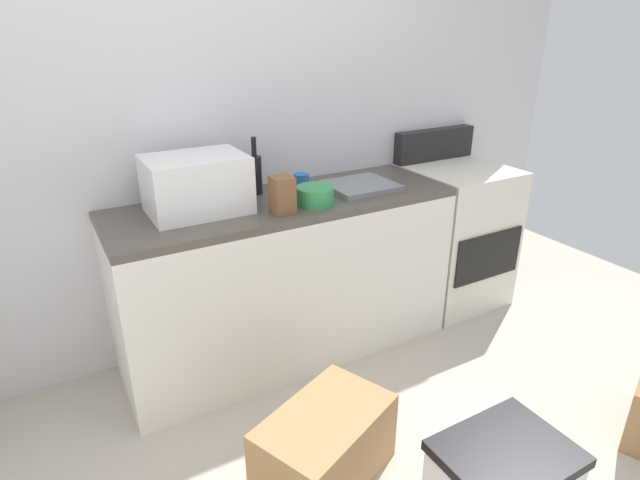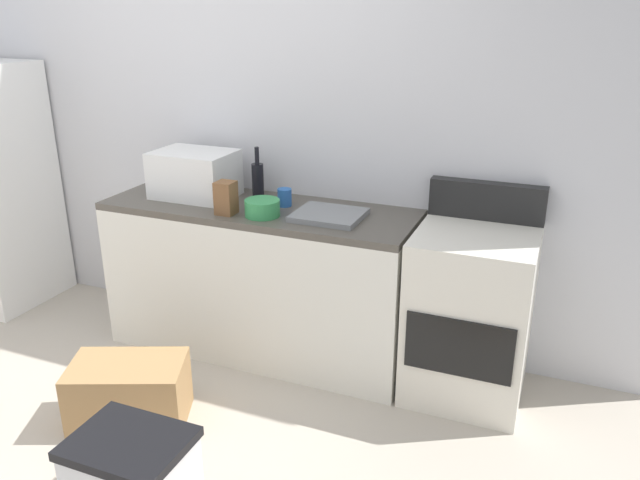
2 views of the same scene
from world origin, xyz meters
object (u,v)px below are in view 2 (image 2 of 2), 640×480
coffee_mug (285,197)px  storage_bin (133,478)px  stove_oven (470,312)px  microwave (195,174)px  mixing_bowl (262,208)px  cardboard_box_medium (129,392)px  wine_bottle (258,179)px  knife_block (226,198)px

coffee_mug → storage_bin: size_ratio=0.22×
stove_oven → coffee_mug: stove_oven is taller
stove_oven → storage_bin: 1.81m
microwave → mixing_bowl: bearing=-19.0°
cardboard_box_medium → coffee_mug: bearing=66.8°
wine_bottle → knife_block: (-0.01, -0.35, -0.02)m
stove_oven → coffee_mug: 1.19m
microwave → wine_bottle: bearing=19.5°
stove_oven → knife_block: 1.43m
coffee_mug → knife_block: 0.34m
stove_oven → cardboard_box_medium: stove_oven is taller
wine_bottle → coffee_mug: bearing=-24.6°
wine_bottle → coffee_mug: size_ratio=3.00×
stove_oven → storage_bin: (-1.08, -1.42, -0.27)m
knife_block → stove_oven: bearing=8.2°
microwave → coffee_mug: size_ratio=4.60×
cardboard_box_medium → stove_oven: bearing=31.2°
wine_bottle → storage_bin: size_ratio=0.65×
cardboard_box_medium → storage_bin: size_ratio=1.21×
coffee_mug → stove_oven: bearing=-3.1°
stove_oven → wine_bottle: 1.42m
stove_oven → mixing_bowl: size_ratio=5.79×
microwave → stove_oven: bearing=-1.2°
knife_block → storage_bin: 1.49m
mixing_bowl → cardboard_box_medium: (-0.38, -0.76, -0.78)m
stove_oven → storage_bin: size_ratio=2.39×
microwave → mixing_bowl: size_ratio=2.42×
microwave → cardboard_box_medium: size_ratio=0.83×
mixing_bowl → storage_bin: mixing_bowl is taller
coffee_mug → mixing_bowl: (-0.03, -0.21, -0.00)m
mixing_bowl → cardboard_box_medium: mixing_bowl is taller
microwave → wine_bottle: (0.35, 0.12, -0.03)m
mixing_bowl → storage_bin: (0.05, -1.28, -0.75)m
wine_bottle → knife_block: bearing=-92.0°
microwave → cardboard_box_medium: microwave is taller
storage_bin → wine_bottle: bearing=98.3°
coffee_mug → mixing_bowl: bearing=-99.3°
storage_bin → stove_oven: bearing=53.0°
stove_oven → mixing_bowl: stove_oven is taller
cardboard_box_medium → storage_bin: (0.43, -0.52, 0.03)m
knife_block → cardboard_box_medium: size_ratio=0.32×
wine_bottle → mixing_bowl: bearing=-59.0°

